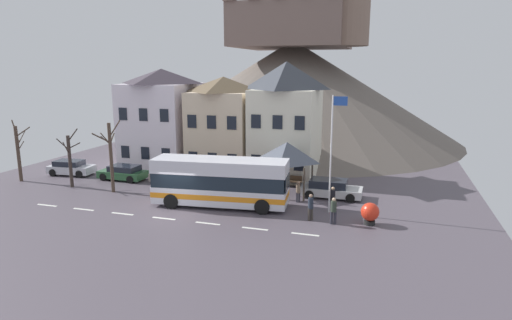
% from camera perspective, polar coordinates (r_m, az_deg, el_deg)
% --- Properties ---
extents(ground_plane, '(40.00, 60.00, 0.07)m').
position_cam_1_polar(ground_plane, '(29.10, -10.94, -6.89)').
color(ground_plane, '#504852').
extents(townhouse_00, '(6.10, 6.89, 9.17)m').
position_cam_1_polar(townhouse_00, '(42.22, -12.04, 5.36)').
color(townhouse_00, white).
rests_on(townhouse_00, ground_plane).
extents(townhouse_01, '(5.34, 5.63, 8.51)m').
position_cam_1_polar(townhouse_01, '(38.97, -4.21, 4.56)').
color(townhouse_01, beige).
rests_on(townhouse_01, ground_plane).
extents(townhouse_02, '(5.34, 5.70, 9.77)m').
position_cam_1_polar(townhouse_02, '(37.25, 3.92, 5.20)').
color(townhouse_02, silver).
rests_on(townhouse_02, ground_plane).
extents(hilltop_castle, '(42.14, 42.14, 21.11)m').
position_cam_1_polar(hilltop_castle, '(57.19, 4.85, 9.46)').
color(hilltop_castle, '#655B54').
rests_on(hilltop_castle, ground_plane).
extents(transit_bus, '(9.38, 3.48, 3.26)m').
position_cam_1_polar(transit_bus, '(29.68, -4.67, -2.95)').
color(transit_bus, silver).
rests_on(transit_bus, ground_plane).
extents(bus_shelter, '(3.60, 3.60, 3.89)m').
position_cam_1_polar(bus_shelter, '(32.36, 4.06, 1.02)').
color(bus_shelter, '#473D33').
rests_on(bus_shelter, ground_plane).
extents(parked_car_00, '(4.04, 2.00, 1.23)m').
position_cam_1_polar(parked_car_00, '(38.36, -16.98, -1.58)').
color(parked_car_00, '#2B5A34').
rests_on(parked_car_00, ground_plane).
extents(parked_car_01, '(4.03, 2.18, 1.29)m').
position_cam_1_polar(parked_car_01, '(41.69, -23.04, -0.93)').
color(parked_car_01, silver).
rests_on(parked_car_01, ground_plane).
extents(parked_car_02, '(4.40, 2.02, 1.31)m').
position_cam_1_polar(parked_car_02, '(32.27, 9.70, -3.70)').
color(parked_car_02, silver).
rests_on(parked_car_02, ground_plane).
extents(parked_car_03, '(4.50, 2.18, 1.28)m').
position_cam_1_polar(parked_car_03, '(36.33, -10.07, -1.95)').
color(parked_car_03, slate).
rests_on(parked_car_03, ground_plane).
extents(pedestrian_00, '(0.33, 0.33, 1.68)m').
position_cam_1_polar(pedestrian_00, '(27.19, 7.16, -5.96)').
color(pedestrian_00, '#38332D').
rests_on(pedestrian_00, ground_plane).
extents(pedestrian_01, '(0.29, 0.29, 1.52)m').
position_cam_1_polar(pedestrian_01, '(30.74, 5.54, -3.96)').
color(pedestrian_01, '#2D2D38').
rests_on(pedestrian_01, ground_plane).
extents(pedestrian_02, '(0.38, 0.36, 1.66)m').
position_cam_1_polar(pedestrian_02, '(26.77, 10.10, -6.40)').
color(pedestrian_02, '#2D2D38').
rests_on(pedestrian_02, ground_plane).
extents(pedestrian_03, '(0.33, 0.33, 1.54)m').
position_cam_1_polar(pedestrian_03, '(29.55, 10.00, -4.71)').
color(pedestrian_03, '#38332D').
rests_on(pedestrian_03, ground_plane).
extents(public_bench, '(1.66, 0.48, 0.87)m').
position_cam_1_polar(public_bench, '(34.75, 4.65, -2.72)').
color(public_bench, brown).
rests_on(public_bench, ground_plane).
extents(flagpole, '(0.95, 0.10, 7.61)m').
position_cam_1_polar(flagpole, '(27.97, 9.96, 1.72)').
color(flagpole, silver).
rests_on(flagpole, ground_plane).
extents(harbour_buoy, '(1.10, 1.10, 1.35)m').
position_cam_1_polar(harbour_buoy, '(27.22, 14.68, -6.67)').
color(harbour_buoy, black).
rests_on(harbour_buoy, ground_plane).
extents(bare_tree_00, '(1.32, 2.10, 5.47)m').
position_cam_1_polar(bare_tree_00, '(34.35, -18.47, 0.65)').
color(bare_tree_00, '#47382D').
rests_on(bare_tree_00, ground_plane).
extents(bare_tree_01, '(2.13, 1.63, 5.09)m').
position_cam_1_polar(bare_tree_01, '(40.87, -28.66, 1.06)').
color(bare_tree_01, '#47382D').
rests_on(bare_tree_01, ground_plane).
extents(bare_tree_02, '(1.62, 1.54, 4.65)m').
position_cam_1_polar(bare_tree_02, '(37.11, -23.16, 0.10)').
color(bare_tree_02, '#382D28').
rests_on(bare_tree_02, ground_plane).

